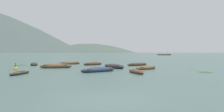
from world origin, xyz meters
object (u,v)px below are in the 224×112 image
rowboat_0 (69,63)px  mooring_buoy (16,69)px  rowboat_3 (146,68)px  rowboat_5 (137,64)px  rowboat_1 (136,72)px  rowboat_4 (56,66)px  rowboat_8 (98,70)px  ferry_0 (164,55)px  rowboat_2 (20,73)px  rowboat_6 (114,66)px  rowboat_9 (93,64)px  rowboat_7 (34,64)px

rowboat_0 → mooring_buoy: mooring_buoy is taller
rowboat_3 → rowboat_5: bearing=86.8°
rowboat_1 → rowboat_5: rowboat_5 is taller
rowboat_4 → rowboat_8: rowboat_4 is taller
ferry_0 → rowboat_4: bearing=-116.9°
rowboat_2 → ferry_0: size_ratio=0.31×
rowboat_3 → mooring_buoy: mooring_buoy is taller
ferry_0 → mooring_buoy: bearing=-118.1°
rowboat_6 → rowboat_8: 5.48m
rowboat_2 → rowboat_6: rowboat_6 is taller
rowboat_3 → rowboat_6: 4.74m
rowboat_3 → rowboat_5: rowboat_5 is taller
rowboat_1 → rowboat_9: 14.78m
rowboat_4 → ferry_0: size_ratio=0.43×
rowboat_3 → rowboat_7: rowboat_7 is taller
rowboat_1 → ferry_0: bearing=68.6°
rowboat_1 → rowboat_4: rowboat_4 is taller
rowboat_6 → mooring_buoy: bearing=-173.0°
rowboat_5 → rowboat_6: size_ratio=1.01×
ferry_0 → rowboat_3: bearing=-111.2°
rowboat_8 → mooring_buoy: 11.27m
rowboat_7 → ferry_0: 128.85m
rowboat_8 → rowboat_9: bearing=93.9°
rowboat_4 → rowboat_9: size_ratio=1.20×
rowboat_1 → rowboat_5: 12.06m
rowboat_2 → ferry_0: bearing=63.9°
rowboat_8 → mooring_buoy: (-10.75, 3.35, -0.10)m
rowboat_4 → rowboat_5: size_ratio=1.10×
rowboat_9 → mooring_buoy: bearing=-138.7°
rowboat_0 → rowboat_6: (7.65, -9.40, 0.03)m
rowboat_3 → rowboat_8: bearing=-157.9°
rowboat_1 → rowboat_9: size_ratio=0.92×
rowboat_2 → rowboat_7: size_ratio=0.84×
rowboat_4 → rowboat_5: (13.01, 3.86, -0.06)m
rowboat_1 → ferry_0: 134.88m
rowboat_2 → rowboat_0: bearing=80.2°
rowboat_1 → rowboat_7: rowboat_7 is taller
rowboat_0 → rowboat_9: (4.50, -2.29, 0.00)m
rowboat_9 → mooring_buoy: mooring_buoy is taller
ferry_0 → rowboat_6: bearing=-113.3°
rowboat_2 → rowboat_4: (2.02, 8.06, 0.12)m
rowboat_2 → rowboat_4: bearing=75.9°
rowboat_0 → rowboat_9: size_ratio=1.16×
rowboat_4 → rowboat_7: bearing=129.2°
rowboat_0 → ferry_0: (58.79, 109.34, 0.24)m
rowboat_5 → rowboat_0: bearing=160.0°
rowboat_0 → rowboat_2: size_ratio=1.35×
rowboat_3 → rowboat_5: size_ratio=0.86×
rowboat_5 → rowboat_7: bearing=172.7°
rowboat_5 → mooring_buoy: 18.81m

